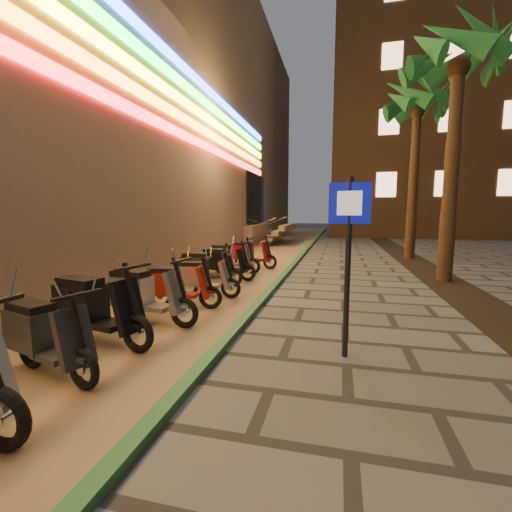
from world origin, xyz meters
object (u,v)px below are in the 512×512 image
(scooter_11, at_px, (249,254))
(scooter_4, at_px, (94,307))
(scooter_7, at_px, (201,277))
(scooter_8, at_px, (204,267))
(scooter_3, at_px, (43,335))
(scooter_10, at_px, (229,257))
(pedestrian_sign, at_px, (348,243))
(scooter_6, at_px, (175,285))
(scooter_9, at_px, (222,262))
(scooter_5, at_px, (143,294))

(scooter_11, bearing_deg, scooter_4, -83.13)
(scooter_7, height_order, scooter_8, scooter_8)
(scooter_3, relative_size, scooter_10, 0.95)
(pedestrian_sign, bearing_deg, scooter_6, 159.91)
(scooter_7, bearing_deg, scooter_3, -97.24)
(pedestrian_sign, distance_m, scooter_3, 3.90)
(scooter_6, height_order, scooter_8, scooter_8)
(scooter_6, xyz_separation_m, scooter_10, (-0.21, 4.14, 0.04))
(scooter_10, bearing_deg, scooter_11, 74.70)
(scooter_4, xyz_separation_m, scooter_9, (0.22, 5.09, -0.05))
(scooter_8, bearing_deg, scooter_9, 74.33)
(pedestrian_sign, relative_size, scooter_5, 1.39)
(scooter_6, bearing_deg, scooter_10, 84.75)
(scooter_11, bearing_deg, scooter_8, -86.50)
(scooter_8, bearing_deg, scooter_3, -95.72)
(scooter_7, height_order, scooter_10, scooter_10)
(scooter_3, distance_m, scooter_5, 2.00)
(pedestrian_sign, relative_size, scooter_8, 1.46)
(pedestrian_sign, distance_m, scooter_6, 3.84)
(scooter_7, distance_m, scooter_11, 4.32)
(scooter_4, distance_m, scooter_6, 2.02)
(scooter_7, bearing_deg, scooter_8, 106.17)
(scooter_6, distance_m, scooter_9, 3.09)
(scooter_4, bearing_deg, scooter_7, 94.15)
(scooter_3, relative_size, scooter_9, 0.95)
(scooter_7, bearing_deg, scooter_11, 87.22)
(pedestrian_sign, bearing_deg, scooter_11, 120.49)
(scooter_8, height_order, scooter_9, scooter_9)
(scooter_8, bearing_deg, scooter_11, 76.92)
(scooter_8, xyz_separation_m, scooter_11, (0.39, 3.22, 0.00))
(scooter_7, distance_m, scooter_10, 3.16)
(pedestrian_sign, relative_size, scooter_6, 1.55)
(scooter_5, bearing_deg, scooter_3, -86.78)
(scooter_10, distance_m, scooter_11, 1.23)
(scooter_3, bearing_deg, scooter_4, 111.95)
(scooter_6, relative_size, scooter_10, 0.93)
(scooter_5, bearing_deg, scooter_6, 90.77)
(scooter_3, distance_m, scooter_9, 6.09)
(scooter_3, relative_size, scooter_5, 0.92)
(scooter_6, bearing_deg, scooter_3, -101.73)
(scooter_11, bearing_deg, scooter_6, -81.34)
(scooter_9, bearing_deg, scooter_7, -77.53)
(pedestrian_sign, height_order, scooter_9, pedestrian_sign)
(scooter_5, xyz_separation_m, scooter_7, (0.23, 2.00, -0.06))
(scooter_7, bearing_deg, scooter_6, -100.58)
(pedestrian_sign, relative_size, scooter_7, 1.60)
(scooter_6, distance_m, scooter_8, 2.11)
(scooter_8, xyz_separation_m, scooter_10, (0.02, 2.04, 0.01))
(scooter_11, bearing_deg, scooter_3, -82.01)
(scooter_8, bearing_deg, scooter_5, -93.63)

